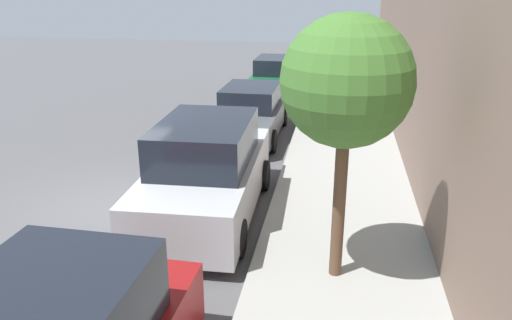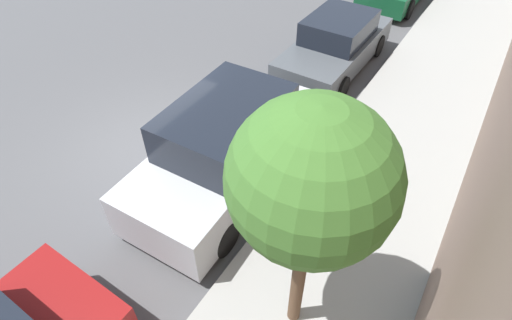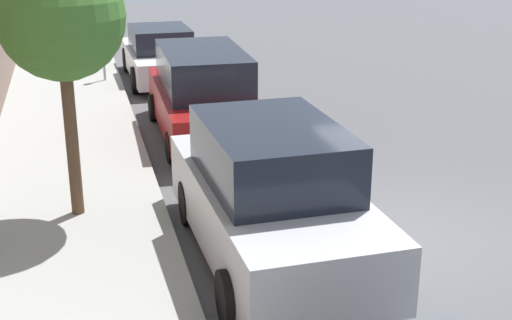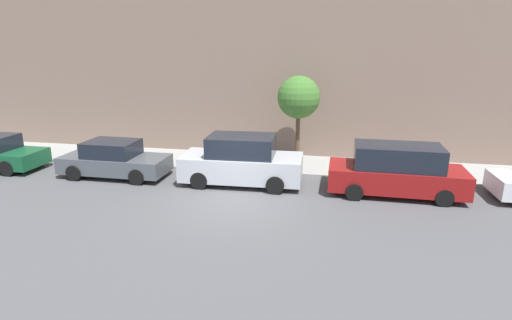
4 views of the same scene
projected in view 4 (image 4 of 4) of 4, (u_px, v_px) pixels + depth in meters
name	position (u px, v px, depth m)	size (l,w,h in m)	color
ground_plane	(232.00, 205.00, 14.04)	(60.00, 60.00, 0.00)	#515154
sidewalk	(257.00, 163.00, 18.75)	(3.01, 32.00, 0.15)	#9E9E99
parked_minivan_second	(396.00, 171.00, 14.77)	(2.02, 4.94, 1.90)	maroon
parked_suv_third	(242.00, 161.00, 15.95)	(2.10, 4.86, 1.98)	#B7BABF
parked_sedan_fourth	(114.00, 160.00, 16.91)	(1.92, 4.52, 1.54)	#4C5156
street_tree	(299.00, 98.00, 17.43)	(1.87, 1.87, 4.01)	brown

